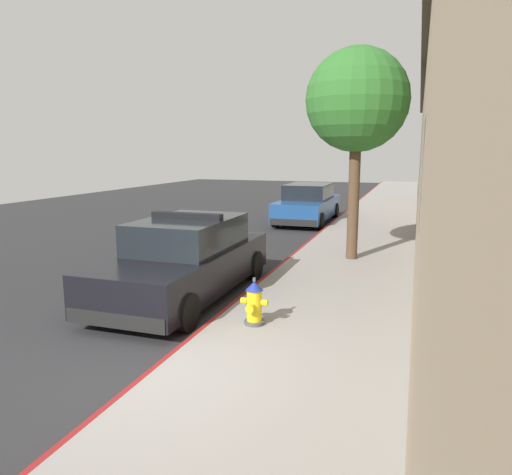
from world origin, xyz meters
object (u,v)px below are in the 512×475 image
Objects in this scene: fire_hydrant at (254,303)px; police_cruiser at (187,260)px; parked_car_silver_ahead at (308,204)px; street_tree at (357,101)px.

police_cruiser is at bearing 142.42° from fire_hydrant.
police_cruiser reaches higher than parked_car_silver_ahead.
parked_car_silver_ahead is 0.93× the size of street_tree.
parked_car_silver_ahead is 8.15m from street_tree.
fire_hydrant is (1.94, -1.49, -0.23)m from police_cruiser.
parked_car_silver_ahead is at bearing 98.67° from fire_hydrant.
parked_car_silver_ahead is 12.35m from fire_hydrant.
street_tree is (2.70, -6.93, 3.32)m from parked_car_silver_ahead.
police_cruiser is 5.75m from street_tree.
parked_car_silver_ahead is (0.08, 10.71, -0.00)m from police_cruiser.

